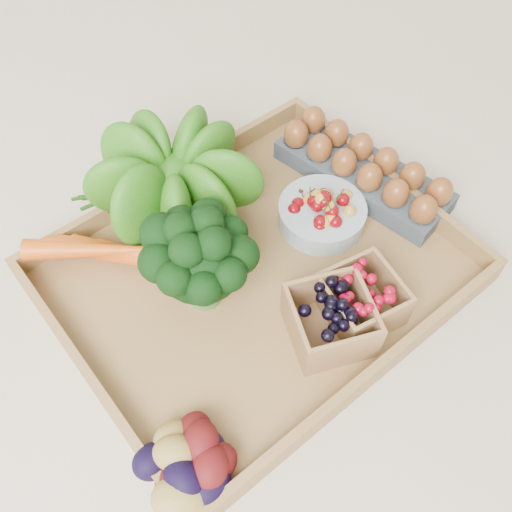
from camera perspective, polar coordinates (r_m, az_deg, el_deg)
ground at (r=0.84m, az=-0.00°, el=-2.32°), size 4.00×4.00×0.00m
tray at (r=0.84m, az=-0.00°, el=-2.05°), size 0.55×0.45×0.01m
carrots at (r=0.84m, az=-12.63°, el=0.11°), size 0.21×0.15×0.05m
lettuce at (r=0.85m, az=-8.36°, el=8.33°), size 0.17×0.17×0.17m
broccoli at (r=0.76m, az=-5.40°, el=-1.81°), size 0.15×0.15×0.12m
cherry_bowl at (r=0.88m, az=6.59°, el=4.16°), size 0.13×0.13×0.04m
egg_carton at (r=0.94m, az=10.57°, el=7.95°), size 0.15×0.30×0.03m
potatoes at (r=0.68m, az=-6.41°, el=-19.60°), size 0.14×0.14×0.08m
punnet_blackberry at (r=0.76m, az=7.46°, el=-6.38°), size 0.14×0.14×0.07m
punnet_raspberry at (r=0.78m, az=10.50°, el=-4.29°), size 0.11×0.11×0.07m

